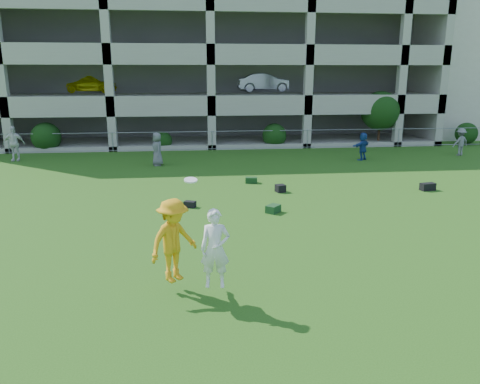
{
  "coord_description": "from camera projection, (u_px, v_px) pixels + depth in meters",
  "views": [
    {
      "loc": [
        -1.45,
        -9.69,
        4.68
      ],
      "look_at": [
        -0.04,
        3.0,
        1.4
      ],
      "focal_mm": 35.0,
      "sensor_mm": 36.0,
      "label": 1
    }
  ],
  "objects": [
    {
      "name": "ground",
      "position": [
        256.0,
        284.0,
        10.64
      ],
      "size": [
        100.0,
        100.0,
        0.0
      ],
      "primitive_type": "plane",
      "color": "#235114",
      "rests_on": "ground"
    },
    {
      "name": "bystander_b",
      "position": [
        14.0,
        144.0,
        25.2
      ],
      "size": [
        1.12,
        0.5,
        1.89
      ],
      "primitive_type": "imported",
      "rotation": [
        0.0,
        0.0,
        0.04
      ],
      "color": "silver",
      "rests_on": "ground"
    },
    {
      "name": "bystander_c",
      "position": [
        157.0,
        149.0,
        23.96
      ],
      "size": [
        0.77,
        0.96,
        1.7
      ],
      "primitive_type": "imported",
      "rotation": [
        0.0,
        0.0,
        -1.26
      ],
      "color": "slate",
      "rests_on": "ground"
    },
    {
      "name": "bystander_d",
      "position": [
        363.0,
        146.0,
        25.51
      ],
      "size": [
        1.39,
        1.2,
        1.51
      ],
      "primitive_type": "imported",
      "rotation": [
        0.0,
        0.0,
        3.79
      ],
      "color": "navy",
      "rests_on": "ground"
    },
    {
      "name": "bystander_f",
      "position": [
        460.0,
        142.0,
        26.92
      ],
      "size": [
        1.12,
        0.81,
        1.56
      ],
      "primitive_type": "imported",
      "rotation": [
        0.0,
        0.0,
        3.39
      ],
      "color": "slate",
      "rests_on": "ground"
    },
    {
      "name": "bag_black_b",
      "position": [
        190.0,
        204.0,
        16.66
      ],
      "size": [
        0.47,
        0.39,
        0.22
      ],
      "primitive_type": "cube",
      "rotation": [
        0.0,
        0.0,
        -0.43
      ],
      "color": "black",
      "rests_on": "ground"
    },
    {
      "name": "bag_green_c",
      "position": [
        273.0,
        209.0,
        16.04
      ],
      "size": [
        0.59,
        0.61,
        0.26
      ],
      "primitive_type": "cube",
      "rotation": [
        0.0,
        0.0,
        0.85
      ],
      "color": "#183A15",
      "rests_on": "ground"
    },
    {
      "name": "crate_d",
      "position": [
        280.0,
        188.0,
        18.78
      ],
      "size": [
        0.44,
        0.44,
        0.3
      ],
      "primitive_type": "cube",
      "rotation": [
        0.0,
        0.0,
        0.29
      ],
      "color": "black",
      "rests_on": "ground"
    },
    {
      "name": "bag_black_e",
      "position": [
        428.0,
        187.0,
        19.04
      ],
      "size": [
        0.65,
        0.41,
        0.3
      ],
      "primitive_type": "cube",
      "rotation": [
        0.0,
        0.0,
        0.19
      ],
      "color": "black",
      "rests_on": "ground"
    },
    {
      "name": "bag_green_g",
      "position": [
        251.0,
        180.0,
        20.31
      ],
      "size": [
        0.55,
        0.39,
        0.25
      ],
      "primitive_type": "cube",
      "rotation": [
        0.0,
        0.0,
        -0.18
      ],
      "color": "#123316",
      "rests_on": "ground"
    },
    {
      "name": "frisbee_contest",
      "position": [
        182.0,
        242.0,
        9.9
      ],
      "size": [
        1.84,
        1.54,
        2.34
      ],
      "color": "#F4A415",
      "rests_on": "ground"
    },
    {
      "name": "parking_garage",
      "position": [
        205.0,
        54.0,
        35.81
      ],
      "size": [
        30.0,
        14.0,
        12.0
      ],
      "color": "#9E998C",
      "rests_on": "ground"
    },
    {
      "name": "fence",
      "position": [
        212.0,
        140.0,
        28.78
      ],
      "size": [
        36.06,
        0.06,
        1.2
      ],
      "color": "gray",
      "rests_on": "ground"
    },
    {
      "name": "shrub_row",
      "position": [
        283.0,
        124.0,
        29.72
      ],
      "size": [
        34.38,
        2.52,
        3.5
      ],
      "color": "#163D11",
      "rests_on": "ground"
    }
  ]
}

